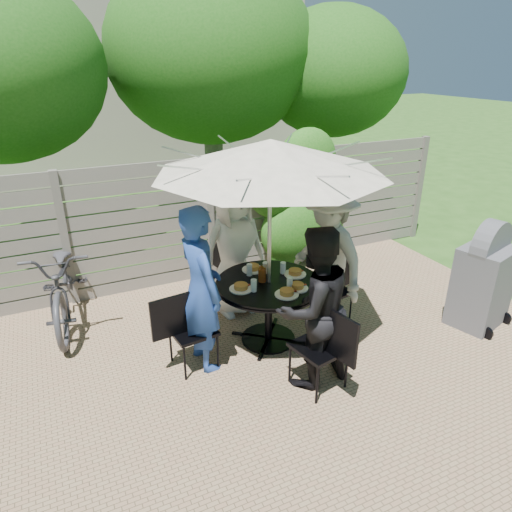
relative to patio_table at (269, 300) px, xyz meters
name	(u,v)px	position (x,y,z in m)	size (l,w,h in m)	color
backyard_envelope	(117,77)	(0.09, 9.23, 2.06)	(60.00, 60.00, 5.00)	#274D18
patio_table	(269,300)	(0.00, 0.00, 0.00)	(1.31, 1.31, 0.79)	black
umbrella	(270,157)	(0.00, 0.00, 1.65)	(2.67, 2.67, 2.37)	silver
chair_back	(230,288)	(-0.09, 0.96, -0.27)	(0.51, 0.69, 0.91)	black
person_back	(234,250)	(-0.08, 0.83, 0.32)	(0.85, 0.55, 1.74)	silver
chair_left	(192,345)	(-0.96, -0.09, -0.27)	(0.69, 0.49, 0.92)	black
person_left	(201,290)	(-0.83, -0.08, 0.36)	(0.67, 0.44, 1.83)	navy
chair_front	(319,363)	(0.09, -0.96, -0.26)	(0.55, 0.74, 0.97)	black
person_front	(314,309)	(0.08, -0.83, 0.31)	(0.83, 0.65, 1.71)	black
chair_right	(332,302)	(0.96, 0.09, -0.30)	(0.63, 0.48, 0.83)	black
person_right	(327,257)	(0.83, 0.08, 0.36)	(1.17, 0.67, 1.81)	#9C9C98
plate_back	(253,268)	(-0.03, 0.36, 0.26)	(0.26, 0.26, 0.06)	white
plate_left	(241,287)	(-0.36, -0.03, 0.26)	(0.26, 0.26, 0.06)	white
plate_front	(287,293)	(0.03, -0.36, 0.26)	(0.26, 0.26, 0.06)	white
plate_right	(295,273)	(0.36, 0.03, 0.26)	(0.26, 0.26, 0.06)	white
plate_extra	(297,287)	(0.21, -0.28, 0.26)	(0.24, 0.24, 0.06)	white
glass_back	(249,270)	(-0.13, 0.25, 0.31)	(0.07, 0.07, 0.14)	silver
glass_left	(254,285)	(-0.25, -0.13, 0.31)	(0.07, 0.07, 0.14)	silver
glass_front	(290,283)	(0.13, -0.25, 0.31)	(0.07, 0.07, 0.14)	silver
glass_right	(283,268)	(0.25, 0.13, 0.31)	(0.07, 0.07, 0.14)	silver
syrup_jug	(262,275)	(-0.06, 0.04, 0.32)	(0.09, 0.09, 0.16)	#59280C
coffee_cup	(266,268)	(0.08, 0.23, 0.30)	(0.08, 0.08, 0.12)	#C6B293
bicycle	(65,280)	(-2.09, 1.54, 0.00)	(0.72, 2.08, 1.09)	#333338
bbq_grill	(483,279)	(2.55, -0.76, 0.08)	(0.79, 0.68, 1.38)	#4F4F53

